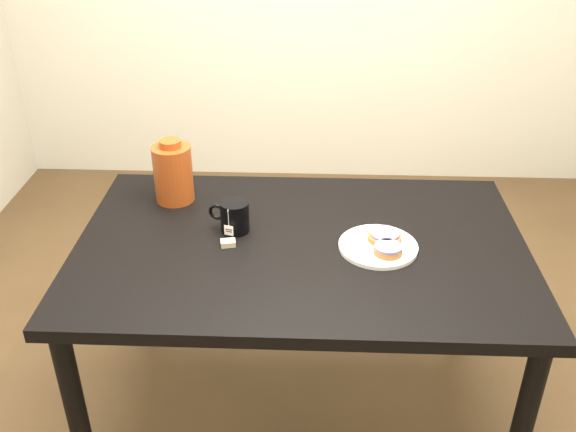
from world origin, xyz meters
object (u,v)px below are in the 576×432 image
Objects in this scene: bagel_package at (173,173)px; bagel_front at (388,249)px; mug at (234,216)px; table at (301,264)px; teabag_pouch at (228,243)px; plate at (378,246)px; bagel_back at (385,236)px.

bagel_front is at bearing -25.22° from bagel_package.
mug is at bearing -40.79° from bagel_package.
bagel_package is at bearing 149.45° from table.
bagel_front is 0.52× the size of bagel_package.
teabag_pouch reaches higher than table.
table is 12.14× the size of bagel_front.
plate is 1.66× the size of mug.
table is at bearing -0.52° from mug.
bagel_back is at bearing 3.83° from teabag_pouch.
teabag_pouch is at bearing -179.63° from plate.
mug is at bearing 164.25° from bagel_front.
teabag_pouch is 0.38m from bagel_package.
table is 0.24m from teabag_pouch.
bagel_front is at bearing -5.04° from teabag_pouch.
bagel_package is at bearing 154.78° from bagel_front.
bagel_front is at bearing 0.34° from mug.
bagel_back is 1.01× the size of mug.
mug reaches higher than table.
mug is at bearing 168.92° from plate.
bagel_front is 0.78m from bagel_package.
bagel_back reaches higher than teabag_pouch.
bagel_back is 0.08m from bagel_front.
mug reaches higher than bagel_back.
mug is (-0.47, 0.06, 0.03)m from bagel_back.
mug is 3.23× the size of teabag_pouch.
teabag_pouch is at bearing -80.22° from mug.
mug reaches higher than plate.
table is 9.62× the size of mug.
bagel_back is 0.75m from bagel_package.
bagel_package is at bearing 127.18° from teabag_pouch.
mug is (-0.48, 0.13, 0.03)m from bagel_front.
plate is at bearing -5.89° from table.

